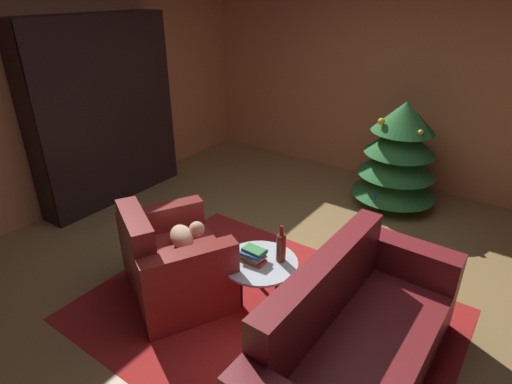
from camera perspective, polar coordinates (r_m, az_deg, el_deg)
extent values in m
plane|color=olive|center=(3.88, 2.52, -11.86)|extent=(6.64, 6.64, 0.00)
cube|color=#D28350|center=(5.69, 18.76, 14.73)|extent=(5.66, 0.06, 2.78)
cube|color=#D28350|center=(5.23, -24.52, 12.88)|extent=(0.06, 5.59, 2.78)
cube|color=#A3211F|center=(3.54, 1.20, -16.24)|extent=(2.82, 2.13, 0.01)
cube|color=black|center=(5.13, -18.75, 9.83)|extent=(0.03, 1.77, 2.13)
cube|color=black|center=(5.79, -12.82, 12.30)|extent=(0.36, 0.02, 2.13)
cube|color=black|center=(4.84, -28.16, 7.16)|extent=(0.36, 0.02, 2.13)
cube|color=black|center=(5.62, -18.25, -0.26)|extent=(0.33, 1.72, 0.03)
cube|color=black|center=(5.48, -18.76, 3.02)|extent=(0.33, 1.72, 0.03)
cube|color=black|center=(5.36, -19.30, 6.46)|extent=(0.33, 1.72, 0.02)
cube|color=black|center=(5.26, -19.86, 10.05)|extent=(0.33, 1.72, 0.02)
cube|color=black|center=(5.19, -20.46, 13.75)|extent=(0.33, 1.72, 0.02)
cube|color=black|center=(5.13, -21.09, 17.55)|extent=(0.33, 1.72, 0.02)
cube|color=black|center=(5.10, -21.77, 21.41)|extent=(0.33, 1.72, 0.03)
cube|color=black|center=(5.38, -20.62, 9.63)|extent=(0.05, 0.90, 0.56)
cube|color=black|center=(5.36, -20.46, 9.60)|extent=(0.03, 0.93, 0.59)
cube|color=gold|center=(6.07, -12.92, 3.95)|extent=(0.19, 0.04, 0.28)
cube|color=gold|center=(6.05, -13.32, 3.79)|extent=(0.16, 0.03, 0.26)
cube|color=orange|center=(6.03, -13.61, 3.57)|extent=(0.16, 0.04, 0.24)
cube|color=purple|center=(5.96, -13.56, 3.50)|extent=(0.27, 0.03, 0.28)
cube|color=red|center=(5.98, -14.04, 3.08)|extent=(0.20, 0.04, 0.20)
cube|color=#2B5593|center=(5.92, -14.22, 3.17)|extent=(0.26, 0.04, 0.26)
cube|color=#BA312E|center=(5.92, -14.82, 3.12)|extent=(0.17, 0.04, 0.26)
cube|color=red|center=(5.94, -12.99, 6.99)|extent=(0.25, 0.03, 0.26)
cube|color=#215094|center=(5.93, -13.40, 6.59)|extent=(0.21, 0.04, 0.20)
cube|color=#41232E|center=(5.91, -13.84, 6.59)|extent=(0.18, 0.04, 0.22)
cube|color=#B1B29C|center=(5.86, -14.12, 6.75)|extent=(0.20, 0.03, 0.28)
cube|color=#255598|center=(5.84, -14.30, 6.26)|extent=(0.23, 0.05, 0.21)
cube|color=#203F94|center=(5.80, -14.62, 6.05)|extent=(0.26, 0.05, 0.20)
cube|color=#4B3134|center=(5.72, -14.18, 17.02)|extent=(0.20, 0.04, 0.25)
cube|color=navy|center=(5.70, -14.50, 16.60)|extent=(0.19, 0.03, 0.18)
cube|color=teal|center=(5.66, -14.72, 16.94)|extent=(0.22, 0.04, 0.27)
cube|color=gold|center=(5.65, -15.19, 16.49)|extent=(0.18, 0.05, 0.19)
cube|color=#3F3A1A|center=(5.61, -15.60, 16.50)|extent=(0.18, 0.04, 0.21)
cube|color=orange|center=(5.66, -14.69, 20.67)|extent=(0.21, 0.03, 0.29)
cube|color=#2E7C44|center=(5.62, -14.80, 20.61)|extent=(0.26, 0.03, 0.29)
cube|color=gold|center=(5.62, -15.42, 20.03)|extent=(0.17, 0.04, 0.19)
cube|color=#BBA293|center=(5.58, -15.75, 20.44)|extent=(0.20, 0.04, 0.28)
cube|color=orange|center=(5.57, -16.26, 20.34)|extent=(0.16, 0.03, 0.28)
cube|color=#474134|center=(5.51, -16.29, 19.91)|extent=(0.25, 0.04, 0.20)
cube|color=purple|center=(5.49, -16.84, 20.30)|extent=(0.22, 0.04, 0.30)
cube|color=gold|center=(5.46, -17.28, 19.63)|extent=(0.20, 0.04, 0.18)
cube|color=#59231A|center=(5.43, -17.63, 20.02)|extent=(0.22, 0.03, 0.27)
cube|color=maroon|center=(3.68, -10.55, -10.59)|extent=(0.90, 0.95, 0.43)
cube|color=maroon|center=(3.40, -15.81, -5.98)|extent=(0.62, 0.44, 0.41)
cube|color=maroon|center=(3.31, -8.70, -12.66)|extent=(0.48, 0.73, 0.66)
cube|color=maroon|center=(3.93, -12.35, -6.17)|extent=(0.48, 0.73, 0.66)
ellipsoid|color=tan|center=(3.56, -10.00, -5.99)|extent=(0.33, 0.29, 0.18)
sphere|color=tan|center=(3.54, -8.00, -4.98)|extent=(0.13, 0.13, 0.13)
cube|color=maroon|center=(3.02, 13.60, -21.30)|extent=(0.78, 1.47, 0.40)
cube|color=maroon|center=(2.80, 9.01, -12.87)|extent=(0.19, 1.46, 0.49)
cube|color=maroon|center=(3.54, 19.42, -11.13)|extent=(0.75, 0.21, 0.67)
cylinder|color=black|center=(3.48, 2.87, -13.09)|extent=(0.04, 0.04, 0.38)
cylinder|color=black|center=(3.69, 0.66, -10.49)|extent=(0.04, 0.04, 0.38)
cylinder|color=black|center=(3.50, -2.10, -12.80)|extent=(0.04, 0.04, 0.38)
cylinder|color=silver|center=(3.43, 0.52, -9.50)|extent=(0.62, 0.62, 0.02)
cube|color=#C63A2E|center=(3.42, -0.42, -9.23)|extent=(0.21, 0.12, 0.02)
cube|color=#4A8A50|center=(3.41, -0.62, -8.78)|extent=(0.18, 0.11, 0.03)
cube|color=gray|center=(3.40, -0.39, -8.49)|extent=(0.20, 0.14, 0.02)
cube|color=#2D468E|center=(3.39, -0.37, -8.17)|extent=(0.20, 0.17, 0.03)
cube|color=#338640|center=(3.38, -0.35, -7.82)|extent=(0.18, 0.11, 0.02)
cylinder|color=maroon|center=(3.38, 3.41, -7.54)|extent=(0.08, 0.08, 0.24)
cylinder|color=maroon|center=(3.29, 3.48, -5.22)|extent=(0.03, 0.03, 0.08)
cylinder|color=brown|center=(5.35, 17.87, -0.83)|extent=(0.08, 0.08, 0.15)
cone|color=#297032|center=(5.25, 18.23, 1.56)|extent=(0.98, 0.98, 0.34)
cone|color=#297032|center=(5.15, 18.63, 4.15)|extent=(0.89, 0.89, 0.34)
cone|color=#297032|center=(5.07, 19.04, 6.82)|extent=(0.79, 0.79, 0.34)
cone|color=#297032|center=(4.99, 19.47, 9.58)|extent=(0.70, 0.70, 0.34)
sphere|color=yellow|center=(4.82, 21.36, 7.52)|extent=(0.06, 0.06, 0.06)
sphere|color=blue|center=(4.97, 15.62, -0.72)|extent=(0.05, 0.05, 0.05)
sphere|color=yellow|center=(4.86, 16.58, 9.11)|extent=(0.08, 0.08, 0.08)
sphere|color=red|center=(5.46, 17.69, 6.14)|extent=(0.06, 0.06, 0.06)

